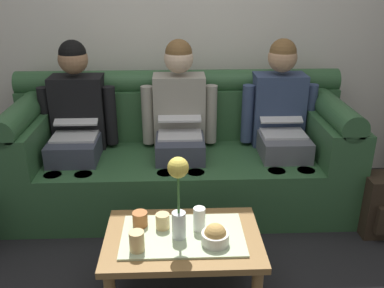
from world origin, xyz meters
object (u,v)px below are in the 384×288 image
(person_middle, at_px, (180,120))
(flower_vase, at_px, (178,191))
(cup_far_left, at_px, (140,219))
(snack_bowl, at_px, (215,236))
(cup_near_left, at_px, (199,219))
(cup_far_center, at_px, (137,241))
(person_right, at_px, (281,118))
(person_left, at_px, (77,121))
(coffee_table, at_px, (183,245))
(cup_near_right, at_px, (163,221))
(couch, at_px, (180,156))

(person_middle, relative_size, flower_vase, 2.72)
(flower_vase, xyz_separation_m, cup_far_left, (-0.21, 0.12, -0.23))
(person_middle, distance_m, snack_bowl, 1.18)
(cup_near_left, bearing_deg, person_middle, 94.91)
(snack_bowl, relative_size, cup_far_left, 1.71)
(cup_far_center, bearing_deg, person_right, 50.67)
(person_left, distance_m, cup_far_left, 1.12)
(person_right, bearing_deg, cup_far_left, -135.09)
(coffee_table, height_order, flower_vase, flower_vase)
(cup_far_center, height_order, cup_far_left, cup_far_center)
(flower_vase, distance_m, snack_bowl, 0.30)
(person_left, height_order, cup_near_right, person_left)
(flower_vase, bearing_deg, cup_far_left, 150.31)
(cup_far_left, bearing_deg, flower_vase, -29.69)
(cup_near_left, bearing_deg, cup_near_right, 173.43)
(coffee_table, distance_m, cup_near_right, 0.16)
(snack_bowl, height_order, cup_near_right, snack_bowl)
(cup_far_left, bearing_deg, cup_far_center, -89.79)
(couch, bearing_deg, cup_far_center, -100.74)
(person_right, relative_size, cup_far_center, 11.73)
(couch, distance_m, snack_bowl, 1.16)
(person_right, height_order, cup_near_left, person_right)
(cup_far_center, bearing_deg, flower_vase, 25.50)
(person_left, distance_m, cup_near_left, 1.33)
(person_right, distance_m, snack_bowl, 1.30)
(coffee_table, height_order, cup_far_center, cup_far_center)
(person_right, relative_size, cup_far_left, 15.03)
(couch, xyz_separation_m, cup_far_center, (-0.23, -1.19, 0.08))
(person_middle, bearing_deg, cup_near_right, -96.02)
(person_middle, bearing_deg, person_left, 179.98)
(couch, height_order, cup_far_left, couch)
(person_left, xyz_separation_m, coffee_table, (0.75, -1.06, -0.32))
(couch, distance_m, cup_near_right, 1.01)
(person_middle, relative_size, cup_far_left, 15.03)
(person_middle, distance_m, cup_far_left, 1.02)
(snack_bowl, relative_size, cup_far_center, 1.34)
(cup_far_left, bearing_deg, cup_near_right, -13.25)
(couch, height_order, flower_vase, couch)
(couch, bearing_deg, flower_vase, -91.03)
(person_right, bearing_deg, cup_far_center, -129.33)
(snack_bowl, bearing_deg, person_right, 62.92)
(coffee_table, xyz_separation_m, cup_far_center, (-0.23, -0.12, 0.12))
(couch, relative_size, person_left, 2.02)
(snack_bowl, distance_m, cup_far_left, 0.42)
(cup_near_left, bearing_deg, person_right, 57.17)
(person_middle, relative_size, person_right, 1.00)
(cup_near_left, xyz_separation_m, cup_far_center, (-0.31, -0.17, -0.01))
(person_right, xyz_separation_m, coffee_table, (-0.75, -1.06, -0.32))
(couch, xyz_separation_m, person_right, (0.75, -0.00, 0.29))
(cup_near_left, bearing_deg, cup_far_left, 170.82)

